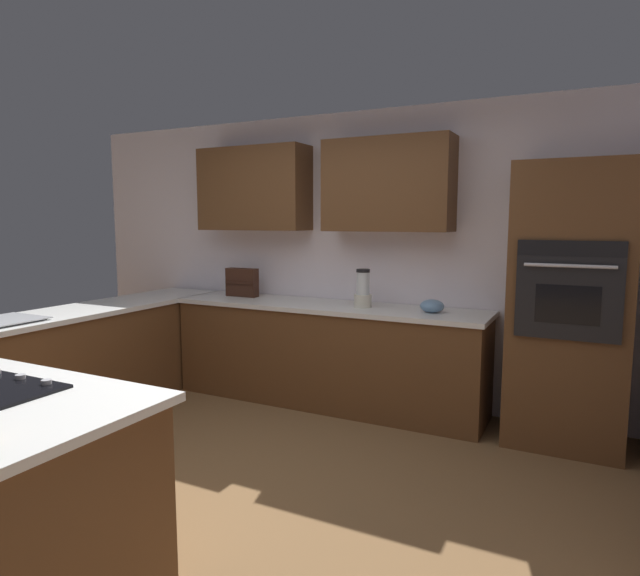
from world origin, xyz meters
name	(u,v)px	position (x,y,z in m)	size (l,w,h in m)	color
ground_plane	(217,488)	(0.00, 0.00, 0.00)	(14.00, 14.00, 0.00)	brown
wall_back	(344,238)	(0.07, -2.04, 1.47)	(6.00, 0.44, 2.60)	silver
lower_cabinets_back	(326,356)	(0.10, -1.72, 0.43)	(2.80, 0.60, 0.86)	brown
countertop_back	(326,306)	(0.10, -1.72, 0.88)	(2.84, 0.64, 0.04)	silver
lower_cabinets_side	(82,364)	(1.82, -0.55, 0.43)	(0.60, 2.90, 0.86)	brown
countertop_side	(79,311)	(1.82, -0.55, 0.88)	(0.64, 2.94, 0.04)	silver
wall_oven	(569,306)	(-1.85, -1.72, 1.02)	(0.80, 0.66, 2.04)	brown
blender	(363,291)	(-0.25, -1.72, 1.04)	(0.15, 0.15, 0.33)	beige
mixing_bowl	(432,306)	(-0.85, -1.72, 0.95)	(0.19, 0.19, 0.11)	#668CB2
spice_rack	(242,282)	(1.05, -1.80, 1.04)	(0.32, 0.11, 0.27)	#381E14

